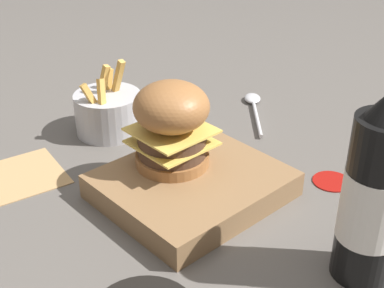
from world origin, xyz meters
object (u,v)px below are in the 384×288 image
at_px(burger, 172,124).
at_px(spoon, 254,103).
at_px(serving_board, 192,185).
at_px(ketchup_bottle, 374,197).
at_px(fries_basket, 108,112).

xyz_separation_m(burger, spoon, (-0.30, -0.10, -0.10)).
height_order(serving_board, ketchup_bottle, ketchup_bottle).
bearing_deg(serving_board, fries_basket, -96.49).
relative_size(ketchup_bottle, fries_basket, 1.81).
relative_size(fries_basket, spoon, 0.90).
height_order(burger, ketchup_bottle, ketchup_bottle).
relative_size(burger, spoon, 0.86).
relative_size(serving_board, burger, 1.91).
distance_m(burger, fries_basket, 0.22).
distance_m(ketchup_bottle, fries_basket, 0.51).
bearing_deg(spoon, fries_basket, 111.48).
bearing_deg(spoon, burger, 151.97).
relative_size(burger, ketchup_bottle, 0.53).
relative_size(burger, fries_basket, 0.96).
distance_m(serving_board, burger, 0.09).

